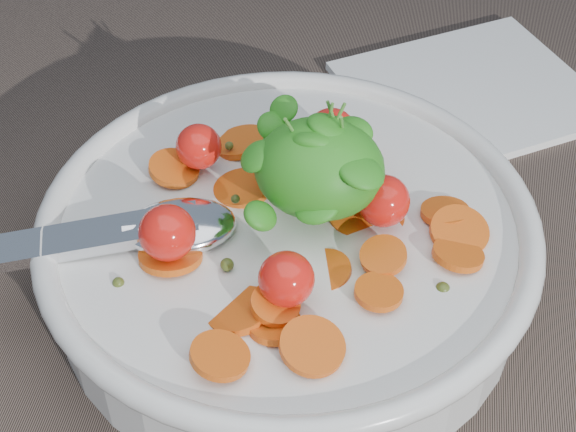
# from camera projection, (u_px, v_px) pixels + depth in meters

# --- Properties ---
(ground) EXTENTS (6.00, 6.00, 0.00)m
(ground) POSITION_uv_depth(u_px,v_px,m) (340.00, 271.00, 0.53)
(ground) COLOR brown
(ground) RESTS_ON ground
(bowl) EXTENTS (0.30, 0.28, 0.12)m
(bowl) POSITION_uv_depth(u_px,v_px,m) (288.00, 245.00, 0.50)
(bowl) COLOR silver
(bowl) RESTS_ON ground
(napkin) EXTENTS (0.22, 0.21, 0.01)m
(napkin) POSITION_uv_depth(u_px,v_px,m) (470.00, 92.00, 0.65)
(napkin) COLOR white
(napkin) RESTS_ON ground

